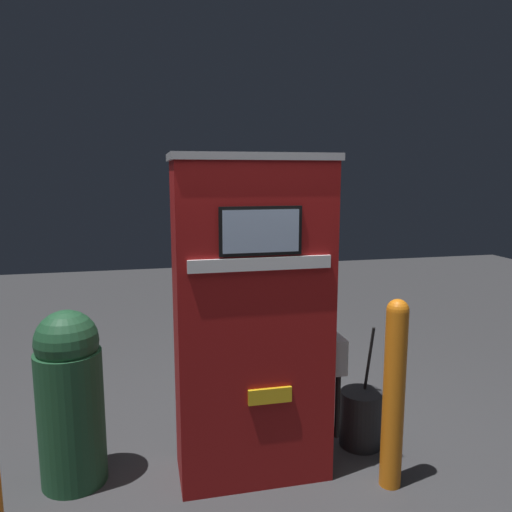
% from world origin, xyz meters
% --- Properties ---
extents(ground_plane, '(14.00, 14.00, 0.00)m').
position_xyz_m(ground_plane, '(0.00, 0.00, 0.00)').
color(ground_plane, '#38383A').
extents(gas_pump, '(0.98, 0.46, 1.90)m').
position_xyz_m(gas_pump, '(0.00, 0.21, 0.95)').
color(gas_pump, maroon).
rests_on(gas_pump, ground_plane).
extents(safety_bollard, '(0.12, 0.12, 1.11)m').
position_xyz_m(safety_bollard, '(0.75, -0.11, 0.58)').
color(safety_bollard, orange).
rests_on(safety_bollard, ground_plane).
extents(trash_bin, '(0.37, 0.37, 1.04)m').
position_xyz_m(trash_bin, '(-1.04, 0.34, 0.53)').
color(trash_bin, '#1E4C2D').
rests_on(trash_bin, ground_plane).
extents(squeegee_bucket, '(0.28, 0.28, 0.83)m').
position_xyz_m(squeegee_bucket, '(0.77, 0.34, 0.19)').
color(squeegee_bucket, '#262628').
rests_on(squeegee_bucket, ground_plane).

